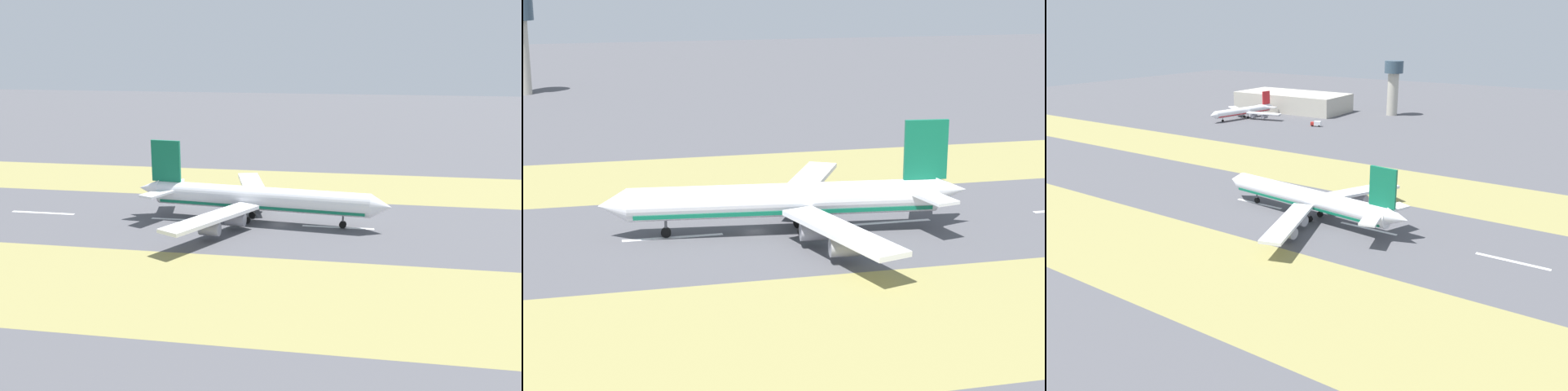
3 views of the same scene
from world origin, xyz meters
TOP-DOWN VIEW (x-y plane):
  - ground_plane at (0.00, 0.00)m, footprint 800.00×800.00m
  - grass_median_west at (-45.00, 0.00)m, footprint 40.00×600.00m
  - grass_median_east at (45.00, 0.00)m, footprint 40.00×600.00m
  - centreline_dash_near at (0.00, -65.03)m, footprint 1.20×18.00m
  - centreline_dash_mid at (0.00, -25.03)m, footprint 1.20×18.00m
  - centreline_dash_far at (0.00, 14.97)m, footprint 1.20×18.00m
  - airplane_main_jet at (-1.90, -6.93)m, footprint 63.83×67.22m

SIDE VIEW (x-z plane):
  - ground_plane at x=0.00m, z-range 0.00..0.00m
  - grass_median_west at x=-45.00m, z-range 0.00..0.01m
  - grass_median_east at x=45.00m, z-range 0.00..0.01m
  - centreline_dash_near at x=0.00m, z-range 0.00..0.01m
  - centreline_dash_mid at x=0.00m, z-range 0.00..0.01m
  - centreline_dash_far at x=0.00m, z-range 0.00..0.01m
  - airplane_main_jet at x=-1.90m, z-range -4.08..16.12m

